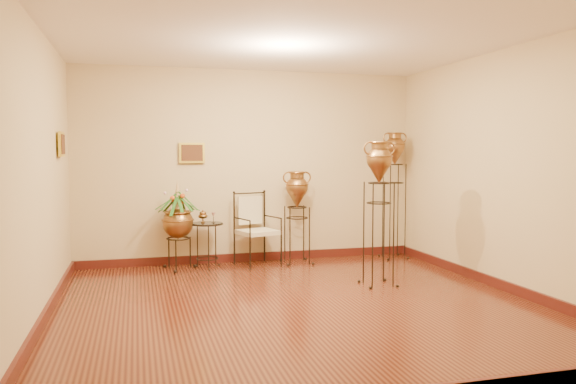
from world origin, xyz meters
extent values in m
plane|color=#5F2B16|center=(0.00, 0.00, 0.00)|extent=(5.00, 5.00, 0.00)
cube|color=#471610|center=(0.00, 2.48, 0.06)|extent=(5.00, 0.04, 0.12)
cube|color=#471610|center=(-2.48, 0.00, 0.06)|extent=(0.04, 5.00, 0.12)
cube|color=#471610|center=(2.48, 0.00, 0.06)|extent=(0.04, 5.00, 0.12)
cube|color=yellow|center=(-0.85, 2.46, 1.60)|extent=(0.36, 0.03, 0.29)
cube|color=yellow|center=(-2.46, 1.45, 1.70)|extent=(0.03, 0.36, 0.29)
cube|color=#F5E9B9|center=(0.03, 2.15, 0.47)|extent=(0.62, 0.60, 0.06)
cube|color=#F5E9B9|center=(0.03, 2.15, 0.77)|extent=(0.38, 0.15, 0.41)
cylinder|color=black|center=(-0.68, 2.15, 0.62)|extent=(0.43, 0.43, 0.01)
camera|label=1|loc=(-1.62, -5.60, 1.60)|focal=35.00mm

